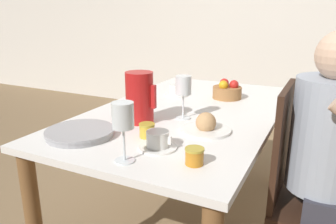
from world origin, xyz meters
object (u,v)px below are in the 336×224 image
red_pitcher (140,97)px  fruit_bowl (227,91)px  chair_person_side (306,191)px  wine_glass_water (183,87)px  bread_plate (206,126)px  serving_tray (80,133)px  teacup_near_person (158,141)px  jam_jar_red (194,155)px  jam_jar_amber (147,130)px  wine_glass_juice (123,119)px  teacup_across (176,91)px

red_pitcher → fruit_bowl: red_pitcher is taller
chair_person_side → wine_glass_water: 0.72m
chair_person_side → bread_plate: chair_person_side is taller
wine_glass_water → serving_tray: wine_glass_water is taller
red_pitcher → bread_plate: 0.35m
bread_plate → teacup_near_person: bearing=-111.1°
wine_glass_water → fruit_bowl: bearing=80.8°
red_pitcher → jam_jar_red: size_ratio=3.58×
fruit_bowl → wine_glass_water: bearing=-99.2°
jam_jar_red → jam_jar_amber: bearing=150.9°
red_pitcher → bread_plate: size_ratio=1.08×
wine_glass_juice → bread_plate: 0.47m
teacup_near_person → red_pitcher: bearing=132.7°
chair_person_side → serving_tray: size_ratio=3.22×
jam_jar_red → teacup_near_person: bearing=159.0°
red_pitcher → teacup_across: 0.57m
jam_jar_amber → jam_jar_red: size_ratio=1.00×
wine_glass_juice → teacup_across: (-0.25, 0.97, -0.13)m
teacup_near_person → jam_jar_red: size_ratio=2.22×
jam_jar_amber → jam_jar_red: 0.32m
jam_jar_red → wine_glass_water: bearing=118.2°
serving_tray → teacup_near_person: bearing=4.7°
red_pitcher → wine_glass_water: bearing=40.9°
wine_glass_water → fruit_bowl: wine_glass_water is taller
chair_person_side → teacup_near_person: chair_person_side is taller
teacup_near_person → jam_jar_amber: teacup_near_person is taller
chair_person_side → bread_plate: (-0.44, -0.08, 0.26)m
red_pitcher → serving_tray: (-0.13, -0.28, -0.11)m
red_pitcher → jam_jar_red: bearing=-37.8°
wine_glass_juice → bread_plate: wine_glass_juice is taller
bread_plate → fruit_bowl: fruit_bowl is taller
red_pitcher → jam_jar_red: (0.41, -0.32, -0.09)m
wine_glass_juice → jam_jar_amber: 0.28m
teacup_near_person → serving_tray: bearing=-175.3°
jam_jar_red → wine_glass_juice: bearing=-159.1°
teacup_across → jam_jar_amber: size_ratio=2.22×
teacup_near_person → bread_plate: 0.28m
teacup_near_person → jam_jar_amber: size_ratio=2.22×
chair_person_side → fruit_bowl: chair_person_side is taller
wine_glass_juice → fruit_bowl: wine_glass_juice is taller
wine_glass_water → fruit_bowl: (0.08, 0.49, -0.11)m
chair_person_side → red_pitcher: 0.85m
fruit_bowl → red_pitcher: bearing=-111.0°
chair_person_side → wine_glass_juice: chair_person_side is taller
teacup_across → fruit_bowl: bearing=13.5°
red_pitcher → fruit_bowl: size_ratio=1.39×
red_pitcher → teacup_near_person: red_pitcher is taller
bread_plate → wine_glass_juice: bearing=-109.8°
jam_jar_red → serving_tray: bearing=175.9°
chair_person_side → wine_glass_juice: bearing=-49.7°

